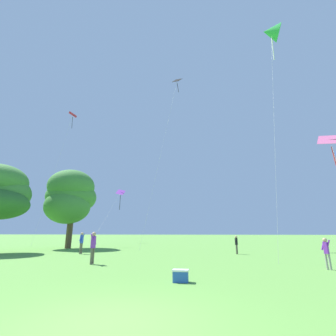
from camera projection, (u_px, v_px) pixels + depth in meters
The scene contains 12 objects.
ground_plane at pixel (109, 323), 4.86m from camera, with size 400.00×400.00×0.00m, color #5B933D.
kite_purple_streamer at pixel (120, 196), 46.30m from camera, with size 1.77×10.98×10.02m.
kite_pink_low at pixel (332, 148), 19.73m from camera, with size 4.74×8.78×9.96m.
kite_black_large at pixel (176, 88), 36.65m from camera, with size 4.29×7.33×25.31m.
kite_green_small at pixel (271, 32), 26.15m from camera, with size 4.89×8.04×24.07m.
kite_red_high at pixel (71, 121), 42.25m from camera, with size 1.23×7.08×22.78m.
person_in_red_shirt at pixel (82, 241), 20.81m from camera, with size 0.25×0.58×1.79m.
person_in_blue_jacket at pixel (326, 250), 12.03m from camera, with size 0.38×0.41×1.52m.
person_with_spool at pixel (236, 243), 20.54m from camera, with size 0.31×0.46×1.51m.
person_near_tree at pixel (93, 245), 14.11m from camera, with size 0.25×0.59×1.81m.
tree_left_oak at pixel (70, 197), 29.03m from camera, with size 5.90×6.37×9.22m.
picnic_cooler at pixel (181, 276), 8.92m from camera, with size 0.60×0.40×0.44m.
Camera 1 is at (2.03, -5.27, 1.78)m, focal length 25.67 mm.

